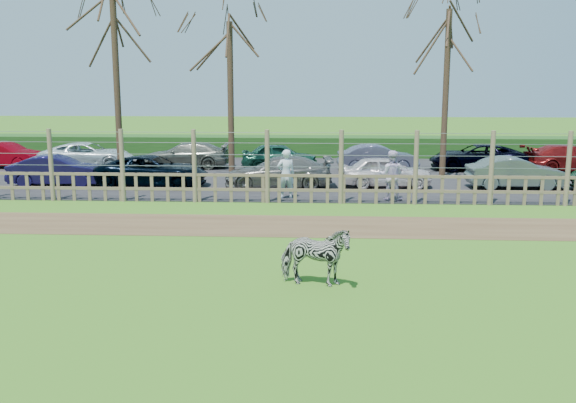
{
  "coord_description": "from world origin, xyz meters",
  "views": [
    {
      "loc": [
        1.86,
        -13.51,
        4.16
      ],
      "look_at": [
        1.0,
        2.5,
        1.1
      ],
      "focal_mm": 40.0,
      "sensor_mm": 36.0,
      "label": 1
    }
  ],
  "objects_px": {
    "visitor_b": "(391,175)",
    "car_4": "(386,172)",
    "car_10": "(279,156)",
    "car_11": "(378,158)",
    "visitor_a": "(286,174)",
    "car_8": "(88,155)",
    "tree_right": "(448,53)",
    "car_12": "(477,157)",
    "tree_mid": "(230,62)",
    "car_1": "(57,171)",
    "car_13": "(569,158)",
    "tree_left": "(115,42)",
    "car_3": "(278,172)",
    "car_9": "(186,155)",
    "car_2": "(153,171)",
    "car_7": "(5,155)",
    "zebra": "(315,256)",
    "car_5": "(516,173)"
  },
  "relations": [
    {
      "from": "visitor_b",
      "to": "car_4",
      "type": "xyz_separation_m",
      "value": [
        0.1,
        2.76,
        -0.26
      ]
    },
    {
      "from": "car_10",
      "to": "car_11",
      "type": "height_order",
      "value": "same"
    },
    {
      "from": "visitor_a",
      "to": "car_8",
      "type": "height_order",
      "value": "visitor_a"
    },
    {
      "from": "tree_right",
      "to": "car_12",
      "type": "xyz_separation_m",
      "value": [
        1.99,
        2.23,
        -4.6
      ]
    },
    {
      "from": "tree_mid",
      "to": "car_10",
      "type": "distance_m",
      "value": 5.37
    },
    {
      "from": "tree_mid",
      "to": "car_10",
      "type": "xyz_separation_m",
      "value": [
        1.86,
        2.75,
        -4.23
      ]
    },
    {
      "from": "car_1",
      "to": "car_12",
      "type": "xyz_separation_m",
      "value": [
        17.51,
        5.35,
        0.0
      ]
    },
    {
      "from": "car_13",
      "to": "tree_left",
      "type": "bearing_deg",
      "value": 93.0
    },
    {
      "from": "car_12",
      "to": "car_3",
      "type": "bearing_deg",
      "value": -55.5
    },
    {
      "from": "tree_left",
      "to": "car_10",
      "type": "xyz_separation_m",
      "value": [
        6.36,
        3.75,
        -4.98
      ]
    },
    {
      "from": "car_1",
      "to": "visitor_a",
      "type": "bearing_deg",
      "value": -110.25
    },
    {
      "from": "car_1",
      "to": "car_12",
      "type": "bearing_deg",
      "value": -79.77
    },
    {
      "from": "visitor_b",
      "to": "car_9",
      "type": "xyz_separation_m",
      "value": [
        -8.82,
        7.8,
        -0.26
      ]
    },
    {
      "from": "car_1",
      "to": "car_10",
      "type": "height_order",
      "value": "same"
    },
    {
      "from": "tree_mid",
      "to": "car_1",
      "type": "relative_size",
      "value": 1.87
    },
    {
      "from": "tree_left",
      "to": "car_1",
      "type": "xyz_separation_m",
      "value": [
        -2.02,
        -1.62,
        -4.98
      ]
    },
    {
      "from": "car_2",
      "to": "car_8",
      "type": "distance_m",
      "value": 6.72
    },
    {
      "from": "tree_mid",
      "to": "car_7",
      "type": "height_order",
      "value": "tree_mid"
    },
    {
      "from": "car_3",
      "to": "car_11",
      "type": "relative_size",
      "value": 1.14
    },
    {
      "from": "car_4",
      "to": "zebra",
      "type": "bearing_deg",
      "value": 165.93
    },
    {
      "from": "car_3",
      "to": "tree_right",
      "type": "bearing_deg",
      "value": 108.9
    },
    {
      "from": "car_3",
      "to": "car_10",
      "type": "height_order",
      "value": "same"
    },
    {
      "from": "tree_left",
      "to": "car_11",
      "type": "relative_size",
      "value": 2.16
    },
    {
      "from": "tree_mid",
      "to": "car_12",
      "type": "xyz_separation_m",
      "value": [
        10.99,
        2.73,
        -4.23
      ]
    },
    {
      "from": "car_10",
      "to": "car_13",
      "type": "relative_size",
      "value": 0.85
    },
    {
      "from": "car_3",
      "to": "car_7",
      "type": "bearing_deg",
      "value": -116.13
    },
    {
      "from": "tree_mid",
      "to": "tree_right",
      "type": "distance_m",
      "value": 9.02
    },
    {
      "from": "zebra",
      "to": "car_5",
      "type": "bearing_deg",
      "value": -23.06
    },
    {
      "from": "car_5",
      "to": "tree_left",
      "type": "bearing_deg",
      "value": 82.93
    },
    {
      "from": "car_4",
      "to": "car_7",
      "type": "xyz_separation_m",
      "value": [
        -17.5,
        4.65,
        0.0
      ]
    },
    {
      "from": "car_2",
      "to": "car_9",
      "type": "height_order",
      "value": "same"
    },
    {
      "from": "car_4",
      "to": "car_8",
      "type": "bearing_deg",
      "value": 68.72
    },
    {
      "from": "tree_right",
      "to": "car_8",
      "type": "relative_size",
      "value": 1.7
    },
    {
      "from": "tree_right",
      "to": "car_8",
      "type": "bearing_deg",
      "value": 172.83
    },
    {
      "from": "car_11",
      "to": "car_1",
      "type": "bearing_deg",
      "value": 105.9
    },
    {
      "from": "visitor_a",
      "to": "zebra",
      "type": "bearing_deg",
      "value": 82.27
    },
    {
      "from": "car_7",
      "to": "car_2",
      "type": "bearing_deg",
      "value": -113.33
    },
    {
      "from": "car_3",
      "to": "car_2",
      "type": "bearing_deg",
      "value": -96.3
    },
    {
      "from": "visitor_a",
      "to": "car_4",
      "type": "relative_size",
      "value": 0.49
    },
    {
      "from": "car_10",
      "to": "car_8",
      "type": "bearing_deg",
      "value": 88.29
    },
    {
      "from": "car_3",
      "to": "car_11",
      "type": "height_order",
      "value": "same"
    },
    {
      "from": "car_5",
      "to": "car_11",
      "type": "distance_m",
      "value": 6.62
    },
    {
      "from": "car_7",
      "to": "car_10",
      "type": "height_order",
      "value": "same"
    },
    {
      "from": "car_3",
      "to": "car_9",
      "type": "height_order",
      "value": "same"
    },
    {
      "from": "car_4",
      "to": "car_10",
      "type": "relative_size",
      "value": 1.0
    },
    {
      "from": "zebra",
      "to": "car_12",
      "type": "xyz_separation_m",
      "value": [
        7.25,
        17.15,
        0.02
      ]
    },
    {
      "from": "car_3",
      "to": "car_12",
      "type": "height_order",
      "value": "same"
    },
    {
      "from": "visitor_b",
      "to": "car_1",
      "type": "xyz_separation_m",
      "value": [
        -12.76,
        2.32,
        -0.26
      ]
    },
    {
      "from": "car_12",
      "to": "car_13",
      "type": "height_order",
      "value": "same"
    },
    {
      "from": "visitor_b",
      "to": "zebra",
      "type": "bearing_deg",
      "value": 86.86
    }
  ]
}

